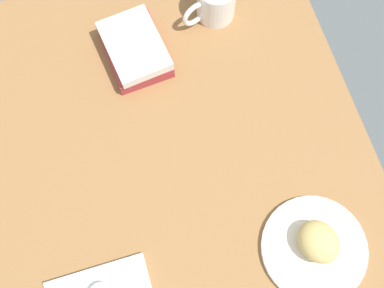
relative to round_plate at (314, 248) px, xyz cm
name	(u,v)px	position (x,y,z in cm)	size (l,w,h in cm)	color
dining_table	(175,168)	(25.95, 23.53, -2.70)	(110.00, 90.00, 4.00)	olive
round_plate	(314,248)	(0.00, 0.00, 0.00)	(22.54, 22.54, 1.40)	silver
scone_pastry	(319,242)	(0.86, -0.32, 3.83)	(9.31, 8.13, 6.25)	tan
book_stack	(135,49)	(56.01, 25.23, 2.29)	(20.15, 15.28, 6.13)	#A53338
coffee_mug	(215,1)	(62.17, 3.31, 4.42)	(9.57, 14.43, 10.03)	white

